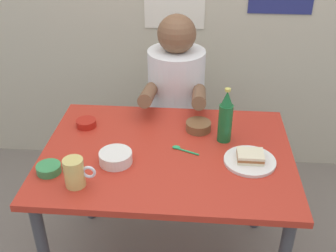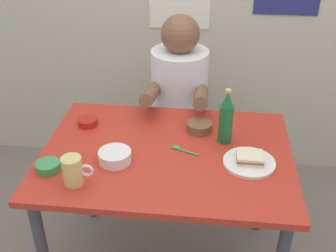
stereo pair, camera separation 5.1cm
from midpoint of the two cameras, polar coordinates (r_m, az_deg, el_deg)
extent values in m
cube|color=#B72D1E|center=(1.84, -0.92, -3.88)|extent=(1.10, 0.80, 0.03)
cylinder|color=#3F3F44|center=(2.41, -11.80, -5.88)|extent=(0.05, 0.05, 0.71)
cylinder|color=#3F3F44|center=(2.35, 12.03, -7.02)|extent=(0.05, 0.05, 0.71)
cylinder|color=#4C4C51|center=(2.65, 0.50, -5.34)|extent=(0.08, 0.08, 0.41)
cylinder|color=brown|center=(2.52, 0.52, -1.23)|extent=(0.34, 0.34, 0.04)
cylinder|color=white|center=(2.39, 0.55, 4.47)|extent=(0.32, 0.32, 0.52)
sphere|color=brown|center=(2.25, 0.60, 12.57)|extent=(0.21, 0.21, 0.21)
cylinder|color=brown|center=(2.13, -3.43, 4.34)|extent=(0.07, 0.31, 0.14)
cylinder|color=brown|center=(2.11, 3.61, 4.09)|extent=(0.07, 0.31, 0.14)
cylinder|color=silver|center=(1.79, 10.39, -4.77)|extent=(0.22, 0.22, 0.01)
cube|color=beige|center=(1.78, 10.43, -4.43)|extent=(0.11, 0.09, 0.01)
cube|color=#9E592D|center=(1.77, 10.47, -4.11)|extent=(0.11, 0.09, 0.01)
cube|color=beige|center=(1.77, 10.51, -3.79)|extent=(0.11, 0.09, 0.01)
cylinder|color=#D1BC66|center=(1.65, -13.65, -6.26)|extent=(0.08, 0.08, 0.12)
torus|color=silver|center=(1.63, -11.72, -6.24)|extent=(0.06, 0.01, 0.06)
cylinder|color=#19602D|center=(1.87, 7.10, 0.39)|extent=(0.06, 0.06, 0.18)
cone|color=#19602D|center=(1.81, 7.36, 3.79)|extent=(0.05, 0.05, 0.07)
cylinder|color=#BFB74C|center=(1.79, 7.44, 4.96)|extent=(0.03, 0.03, 0.01)
cylinder|color=#B21E14|center=(2.05, -11.90, 0.38)|extent=(0.10, 0.10, 0.03)
cylinder|color=maroon|center=(2.04, -11.92, 0.56)|extent=(0.08, 0.08, 0.02)
cylinder|color=#388C4C|center=(1.77, -16.89, -5.65)|extent=(0.10, 0.10, 0.03)
cylinder|color=#5B643A|center=(1.77, -16.93, -5.45)|extent=(0.08, 0.08, 0.02)
cylinder|color=silver|center=(1.76, -8.04, -4.32)|extent=(0.14, 0.14, 0.05)
cylinder|color=tan|center=(1.76, -8.06, -4.03)|extent=(0.11, 0.11, 0.02)
cylinder|color=brown|center=(1.97, 3.47, -0.02)|extent=(0.12, 0.12, 0.04)
cylinder|color=brown|center=(1.97, 3.48, 0.21)|extent=(0.10, 0.10, 0.02)
cylinder|color=#26A559|center=(1.83, 1.89, -3.44)|extent=(0.10, 0.05, 0.01)
ellipsoid|color=#26A559|center=(1.85, 0.37, -2.94)|extent=(0.04, 0.02, 0.01)
camera|label=1|loc=(0.03, -90.80, -0.48)|focal=44.26mm
camera|label=2|loc=(0.03, 89.20, 0.48)|focal=44.26mm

